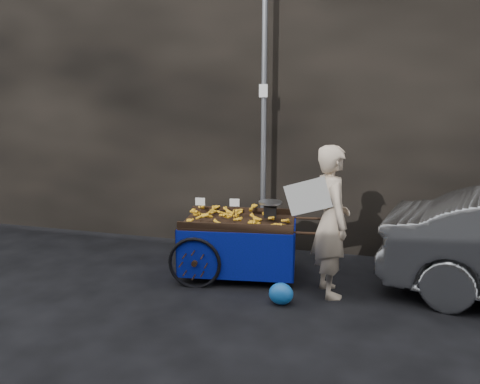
% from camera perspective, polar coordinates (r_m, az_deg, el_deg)
% --- Properties ---
extents(ground, '(80.00, 80.00, 0.00)m').
position_cam_1_polar(ground, '(6.03, -2.95, -11.06)').
color(ground, black).
rests_on(ground, ground).
extents(building_wall, '(13.50, 2.00, 5.00)m').
position_cam_1_polar(building_wall, '(8.00, 5.79, 12.78)').
color(building_wall, black).
rests_on(building_wall, ground).
extents(street_pole, '(0.12, 0.10, 4.00)m').
position_cam_1_polar(street_pole, '(6.75, 2.93, 8.88)').
color(street_pole, slate).
rests_on(street_pole, ground).
extents(banana_cart, '(2.08, 1.18, 1.07)m').
position_cam_1_polar(banana_cart, '(6.09, -0.55, -4.21)').
color(banana_cart, black).
rests_on(banana_cart, ground).
extents(vendor, '(0.88, 0.76, 1.79)m').
position_cam_1_polar(vendor, '(5.56, 11.07, -3.50)').
color(vendor, '#BEA88D').
rests_on(vendor, ground).
extents(plastic_bag, '(0.28, 0.23, 0.25)m').
position_cam_1_polar(plastic_bag, '(5.44, 5.02, -12.25)').
color(plastic_bag, blue).
rests_on(plastic_bag, ground).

